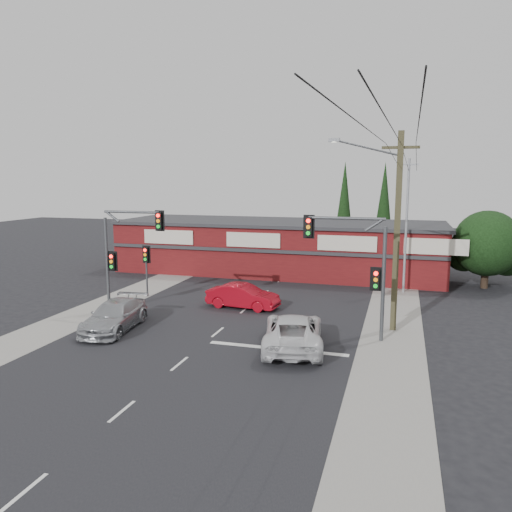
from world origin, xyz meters
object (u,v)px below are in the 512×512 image
(red_sedan, at_px, (243,296))
(utility_pole, at_px, (394,225))
(white_suv, at_px, (293,331))
(shop_building, at_px, (279,246))
(silver_suv, at_px, (115,316))

(red_sedan, distance_m, utility_pole, 10.01)
(red_sedan, height_order, utility_pole, utility_pole)
(white_suv, height_order, utility_pole, utility_pole)
(red_sedan, xyz_separation_m, shop_building, (-0.74, 11.98, 1.41))
(silver_suv, bearing_deg, shop_building, 70.08)
(red_sedan, bearing_deg, silver_suv, 146.46)
(utility_pole, bearing_deg, white_suv, -135.82)
(silver_suv, xyz_separation_m, utility_pole, (13.59, 4.02, 4.66))
(red_sedan, height_order, shop_building, shop_building)
(silver_suv, height_order, shop_building, shop_building)
(red_sedan, relative_size, shop_building, 0.16)
(white_suv, distance_m, utility_pole, 7.47)
(red_sedan, bearing_deg, shop_building, 9.52)
(white_suv, xyz_separation_m, red_sedan, (-4.40, 6.12, -0.06))
(shop_building, relative_size, utility_pole, 2.73)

